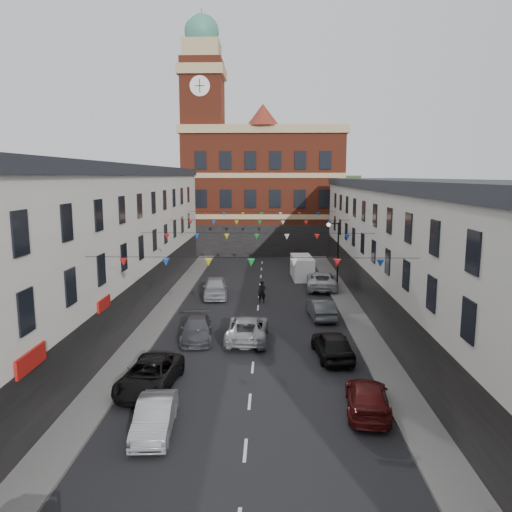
# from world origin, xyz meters

# --- Properties ---
(ground) EXTENTS (160.00, 160.00, 0.00)m
(ground) POSITION_xyz_m (0.00, 0.00, 0.00)
(ground) COLOR black
(ground) RESTS_ON ground
(pavement_left) EXTENTS (1.80, 64.00, 0.15)m
(pavement_left) POSITION_xyz_m (-6.90, 2.00, 0.07)
(pavement_left) COLOR #605E5B
(pavement_left) RESTS_ON ground
(pavement_right) EXTENTS (1.80, 64.00, 0.15)m
(pavement_right) POSITION_xyz_m (6.90, 2.00, 0.07)
(pavement_right) COLOR #605E5B
(pavement_right) RESTS_ON ground
(terrace_left) EXTENTS (8.40, 56.00, 10.70)m
(terrace_left) POSITION_xyz_m (-11.78, 1.00, 5.35)
(terrace_left) COLOR silver
(terrace_left) RESTS_ON ground
(terrace_right) EXTENTS (8.40, 56.00, 9.70)m
(terrace_right) POSITION_xyz_m (11.78, 1.00, 4.85)
(terrace_right) COLOR beige
(terrace_right) RESTS_ON ground
(civic_building) EXTENTS (20.60, 13.30, 18.50)m
(civic_building) POSITION_xyz_m (0.00, 37.95, 8.14)
(civic_building) COLOR maroon
(civic_building) RESTS_ON ground
(clock_tower) EXTENTS (5.60, 5.60, 30.00)m
(clock_tower) POSITION_xyz_m (-7.50, 35.00, 14.93)
(clock_tower) COLOR maroon
(clock_tower) RESTS_ON ground
(distant_hill) EXTENTS (40.00, 14.00, 10.00)m
(distant_hill) POSITION_xyz_m (-4.00, 62.00, 5.00)
(distant_hill) COLOR #294821
(distant_hill) RESTS_ON ground
(street_lamp) EXTENTS (1.10, 0.36, 6.00)m
(street_lamp) POSITION_xyz_m (6.55, 14.00, 3.90)
(street_lamp) COLOR black
(street_lamp) RESTS_ON ground
(car_left_b) EXTENTS (1.65, 4.06, 1.31)m
(car_left_b) POSITION_xyz_m (-3.60, -10.80, 0.65)
(car_left_b) COLOR gray
(car_left_b) RESTS_ON ground
(car_left_c) EXTENTS (2.73, 5.15, 1.38)m
(car_left_c) POSITION_xyz_m (-4.76, -6.79, 0.69)
(car_left_c) COLOR black
(car_left_c) RESTS_ON ground
(car_left_d) EXTENTS (2.34, 4.79, 1.34)m
(car_left_d) POSITION_xyz_m (-3.60, 0.49, 0.67)
(car_left_d) COLOR #44454C
(car_left_d) RESTS_ON ground
(car_left_e) EXTENTS (2.37, 4.99, 1.65)m
(car_left_e) POSITION_xyz_m (-3.63, 11.28, 0.82)
(car_left_e) COLOR #989AA0
(car_left_e) RESTS_ON ground
(car_right_c) EXTENTS (2.28, 4.55, 1.27)m
(car_right_c) POSITION_xyz_m (5.05, -8.81, 0.63)
(car_right_c) COLOR #521110
(car_right_c) RESTS_ON ground
(car_right_d) EXTENTS (2.21, 4.62, 1.52)m
(car_right_d) POSITION_xyz_m (4.36, -2.45, 0.76)
(car_right_d) COLOR black
(car_right_d) RESTS_ON ground
(car_right_e) EXTENTS (1.88, 4.35, 1.39)m
(car_right_e) POSITION_xyz_m (4.48, 5.31, 0.70)
(car_right_e) COLOR #4D5155
(car_right_e) RESTS_ON ground
(car_right_f) EXTENTS (2.99, 5.81, 1.57)m
(car_right_f) POSITION_xyz_m (5.50, 14.58, 0.78)
(car_right_f) COLOR silver
(car_right_f) RESTS_ON ground
(moving_car) EXTENTS (2.57, 5.37, 1.48)m
(moving_car) POSITION_xyz_m (-0.48, 0.42, 0.74)
(moving_car) COLOR #A3A5AA
(moving_car) RESTS_ON ground
(white_van) EXTENTS (2.13, 4.98, 2.16)m
(white_van) POSITION_xyz_m (4.05, 19.22, 1.08)
(white_van) COLOR white
(white_van) RESTS_ON ground
(pedestrian) EXTENTS (0.71, 0.53, 1.78)m
(pedestrian) POSITION_xyz_m (0.28, 9.52, 0.89)
(pedestrian) COLOR black
(pedestrian) RESTS_ON ground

